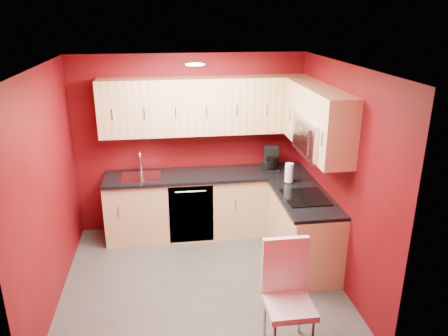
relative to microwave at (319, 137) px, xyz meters
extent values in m
plane|color=#4A4845|center=(-1.39, -0.20, -1.66)|extent=(3.20, 3.20, 0.00)
plane|color=white|center=(-1.39, -0.20, 0.84)|extent=(3.20, 3.20, 0.00)
plane|color=maroon|center=(-1.39, 1.30, -0.41)|extent=(3.20, 0.00, 3.20)
plane|color=maroon|center=(-1.39, -1.70, -0.41)|extent=(3.20, 0.00, 3.20)
plane|color=maroon|center=(-2.99, -0.20, -0.41)|extent=(0.00, 3.00, 3.00)
plane|color=maroon|center=(0.21, -0.20, -0.41)|extent=(0.00, 3.00, 3.00)
cube|color=#DFB87F|center=(-1.19, 1.00, -1.22)|extent=(2.80, 0.60, 0.87)
cube|color=#DFB87F|center=(-0.09, 0.05, -1.22)|extent=(0.60, 1.30, 0.87)
cube|color=black|center=(-1.19, 0.99, -0.77)|extent=(2.80, 0.63, 0.04)
cube|color=black|center=(-0.11, 0.04, -0.77)|extent=(0.63, 1.27, 0.04)
cube|color=#E3BD80|center=(-1.19, 1.13, 0.17)|extent=(2.80, 0.35, 0.75)
cube|color=#E3BD80|center=(0.03, 0.67, 0.17)|extent=(0.35, 0.57, 0.75)
cube|color=#E3BD80|center=(0.03, -0.49, 0.17)|extent=(0.35, 0.22, 0.75)
cube|color=#E3BD80|center=(0.03, 0.00, 0.38)|extent=(0.35, 0.76, 0.33)
cube|color=silver|center=(0.01, 0.00, 0.00)|extent=(0.40, 0.76, 0.42)
cube|color=black|center=(-0.18, 0.00, 0.00)|extent=(0.02, 0.62, 0.33)
cylinder|color=silver|center=(-0.20, -0.23, 0.00)|extent=(0.02, 0.02, 0.29)
cube|color=black|center=(-0.11, 0.00, -0.74)|extent=(0.50, 0.55, 0.01)
cube|color=silver|center=(-2.09, 0.98, -0.75)|extent=(0.52, 0.42, 0.02)
cylinder|color=silver|center=(-2.09, 1.18, -0.62)|extent=(0.02, 0.02, 0.26)
torus|color=silver|center=(-2.09, 1.11, -0.49)|extent=(0.02, 0.16, 0.16)
cylinder|color=silver|center=(-2.09, 1.04, -0.55)|extent=(0.02, 0.02, 0.12)
cube|color=black|center=(-1.44, 0.71, -1.22)|extent=(0.60, 0.02, 0.82)
cylinder|color=white|center=(-1.39, 0.10, 0.82)|extent=(0.20, 0.20, 0.01)
camera|label=1|loc=(-1.75, -4.62, 1.36)|focal=35.00mm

